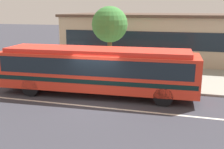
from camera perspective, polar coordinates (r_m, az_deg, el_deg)
ground_plane at (r=14.58m, az=-3.43°, el=-5.69°), size 120.00×120.00×0.00m
sidewalk_slab at (r=20.60m, az=2.38°, el=0.36°), size 60.00×8.00×0.12m
lane_stripe_center at (r=13.87m, az=-4.49°, el=-6.74°), size 56.00×0.16×0.01m
transit_bus at (r=15.32m, az=-3.22°, el=1.37°), size 11.31×3.00×2.68m
pedestrian_waiting_near_sign at (r=18.65m, az=-11.36°, el=1.81°), size 0.41×0.41×1.62m
street_tree_near_stop at (r=19.74m, az=-0.49°, el=10.41°), size 2.58×2.58×4.89m
station_building at (r=26.68m, az=9.94°, el=7.86°), size 17.58×8.37×4.32m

